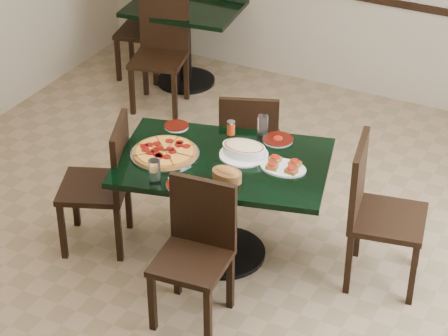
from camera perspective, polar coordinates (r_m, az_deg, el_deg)
The scene contains 21 objects.
floor at distance 5.99m, azimuth -1.24°, elevation -5.37°, with size 5.50×5.50×0.00m, color #7E6448.
room_shell at distance 6.51m, azimuth 14.18°, elevation 8.76°, with size 5.50×5.50×5.50m.
main_table at distance 5.62m, azimuth -0.04°, elevation -1.05°, with size 1.50×1.17×0.75m.
back_table at distance 7.98m, azimuth -2.58°, elevation 9.02°, with size 1.07×0.84×0.75m.
chair_far at distance 6.24m, azimuth 1.68°, elevation 1.76°, with size 0.54×0.54×0.89m.
chair_near at distance 5.20m, azimuth -1.80°, elevation -5.01°, with size 0.46×0.46×0.90m.
chair_right at distance 5.52m, azimuth 9.81°, elevation -2.45°, with size 0.54×0.54×0.98m.
chair_left at distance 5.81m, azimuth -7.74°, elevation -0.67°, with size 0.57×0.57×0.94m.
back_chair_near at distance 7.62m, azimuth -4.12°, elevation 7.90°, with size 0.54×0.54×0.95m.
back_chair_left at distance 8.14m, azimuth -4.84°, elevation 9.29°, with size 0.51×0.51×0.91m.
pepperoni_pizza at distance 5.58m, azimuth -3.89°, elevation 1.03°, with size 0.44×0.44×0.04m.
lasagna_casserole at distance 5.55m, azimuth 1.31°, elevation 1.23°, with size 0.31×0.31×0.09m.
bread_basket at distance 5.30m, azimuth 0.20°, elevation -0.42°, with size 0.21×0.15×0.09m.
bruschetta_platter at distance 5.43m, azimuth 3.88°, elevation 0.16°, with size 0.31×0.22×0.05m.
side_plate_near at distance 5.27m, azimuth -2.79°, elevation -1.09°, with size 0.19×0.19×0.02m.
side_plate_far_r at distance 5.74m, azimuth 3.54°, elevation 1.88°, with size 0.20×0.20×0.03m.
side_plate_far_l at distance 5.89m, azimuth -3.13°, elevation 2.75°, with size 0.17×0.17×0.02m.
napkin_setting at distance 5.31m, azimuth -2.81°, elevation -0.90°, with size 0.19×0.19×0.01m.
water_glass_a at distance 5.75m, azimuth 2.55°, elevation 2.73°, with size 0.07×0.07×0.15m, color white.
water_glass_b at distance 5.27m, azimuth -4.56°, elevation -0.24°, with size 0.07×0.07×0.16m, color white.
pepper_shaker at distance 5.78m, azimuth 0.46°, elevation 2.65°, with size 0.06×0.06×0.10m.
Camera 1 is at (2.31, -4.16, 3.63)m, focal length 70.00 mm.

